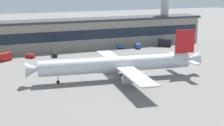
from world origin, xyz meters
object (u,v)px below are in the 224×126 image
Objects in this scene: airliner at (119,64)px; catering_truck at (164,42)px; follow_me_car at (30,56)px; crew_van at (138,46)px; stair_truck at (5,57)px; baggage_tug at (121,47)px; control_tower at (165,3)px; belt_loader at (55,54)px.

catering_truck is at bearing 45.23° from airliner.
catering_truck reaches higher than follow_me_car.
catering_truck reaches higher than crew_van.
stair_truck is 11.42m from follow_me_car.
airliner reaches higher than baggage_tug.
stair_truck is (-94.34, -22.03, -20.36)m from control_tower.
catering_truck is 24.57m from baggage_tug.
belt_loader reaches higher than follow_me_car.
control_tower is 29.42m from catering_truck.
airliner is 1.75× the size of control_tower.
stair_truck is at bearing 126.32° from airliner.
follow_me_car is at bearing -177.55° from crew_van.
crew_van is 0.76× the size of catering_truck.
control_tower is 88.12m from follow_me_car.
stair_truck is 1.58× the size of baggage_tug.
baggage_tug is (-35.34, -15.13, -21.25)m from control_tower.
control_tower is 43.93m from baggage_tug.
baggage_tug is (25.04, 53.10, -4.30)m from airliner.
control_tower is 78.16m from belt_loader.
crew_van is at bearing 3.62° from stair_truck.
stair_truck is 22.23m from belt_loader.
crew_van is (33.56, 50.48, -3.93)m from airliner.
crew_van is at bearing 2.45° from follow_me_car.
catering_truck is (72.08, 1.67, 1.20)m from follow_me_car.
stair_truck is 1.39× the size of follow_me_car.
baggage_tug is at bearing 162.93° from crew_van.
airliner is at bearing -134.77° from catering_truck.
control_tower is at bearing 23.18° from baggage_tug.
control_tower is 9.22× the size of baggage_tug.
control_tower reaches higher than belt_loader.
follow_me_car is (-22.73, 48.07, -4.30)m from airliner.
airliner reaches higher than follow_me_car.
belt_loader is at bearing -175.46° from crew_van.
follow_me_car and baggage_tug have the same top height.
baggage_tug is 0.59× the size of belt_loader.
follow_me_car is 48.03m from baggage_tug.
control_tower is 5.82× the size of stair_truck.
follow_me_car is at bearing -166.36° from control_tower.
airliner is 70.13m from catering_truck.
belt_loader is at bearing -177.31° from catering_truck.
baggage_tug is at bearing 6.66° from stair_truck.
stair_truck is 83.39m from catering_truck.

